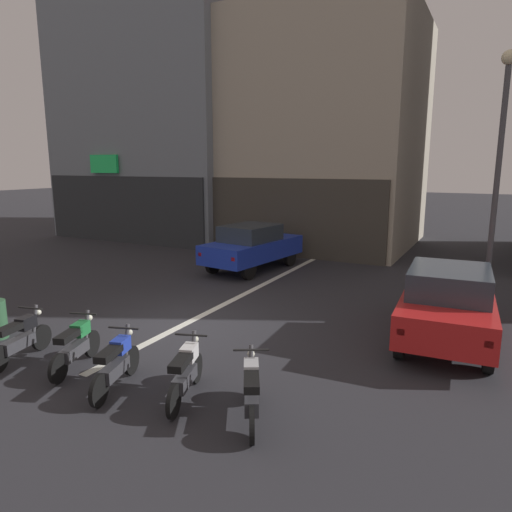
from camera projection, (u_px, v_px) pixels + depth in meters
ground_plane at (183, 325)px, 10.81m from camera, size 120.00×120.00×0.00m
lane_centre_line at (286, 273)px, 16.02m from camera, size 0.20×18.00×0.01m
building_corner_left at (176, 53)px, 24.59m from camera, size 9.90×9.47×19.29m
building_mid_block at (317, 136)px, 21.74m from camera, size 9.13×8.40×10.22m
car_blue_crossing_near at (252, 246)px, 16.39m from camera, size 2.30×4.30×1.64m
car_red_parked_kerbside at (448, 302)px, 9.61m from camera, size 2.00×4.20×1.64m
street_lamp at (500, 156)px, 11.41m from camera, size 0.36×0.36×6.44m
motorcycle_black_row_leftmost at (20, 338)px, 8.77m from camera, size 0.57×1.64×0.98m
motorcycle_green_row_left_mid at (76, 345)px, 8.43m from camera, size 0.68×1.60×0.98m
motorcycle_blue_row_centre at (116, 363)px, 7.66m from camera, size 0.65×1.61×0.98m
motorcycle_white_row_right_mid at (186, 372)px, 7.33m from camera, size 0.67×1.61×0.98m
motorcycle_silver_row_rightmost at (251, 391)px, 6.72m from camera, size 0.87×1.50×0.98m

